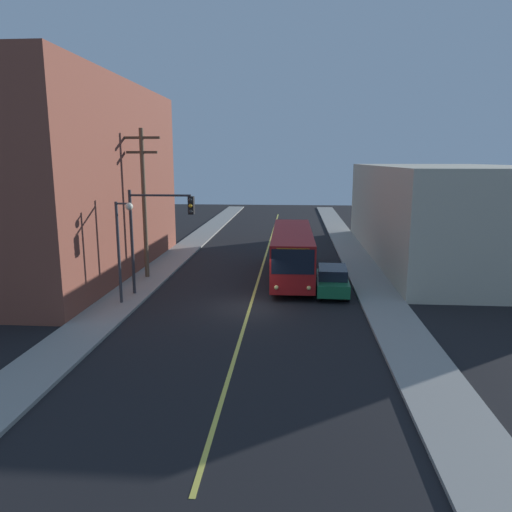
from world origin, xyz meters
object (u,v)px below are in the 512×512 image
(street_lamp_left, at_px, (122,238))
(traffic_signal_left_corner, at_px, (157,223))
(utility_pole_near, at_px, (144,197))
(city_bus, at_px, (292,251))
(parked_car_green, at_px, (332,280))

(street_lamp_left, bearing_deg, traffic_signal_left_corner, 53.14)
(utility_pole_near, distance_m, street_lamp_left, 6.22)
(city_bus, relative_size, utility_pole_near, 1.27)
(utility_pole_near, distance_m, traffic_signal_left_corner, 4.67)
(parked_car_green, distance_m, utility_pole_near, 13.17)
(city_bus, height_order, utility_pole_near, utility_pole_near)
(city_bus, relative_size, traffic_signal_left_corner, 2.03)
(parked_car_green, relative_size, utility_pole_near, 0.46)
(city_bus, xyz_separation_m, utility_pole_near, (-9.61, -1.09, 3.64))
(parked_car_green, bearing_deg, city_bus, 121.69)
(city_bus, height_order, parked_car_green, city_bus)
(traffic_signal_left_corner, height_order, street_lamp_left, traffic_signal_left_corner)
(parked_car_green, xyz_separation_m, traffic_signal_left_corner, (-10.01, -1.26, 3.46))
(city_bus, bearing_deg, utility_pole_near, -173.55)
(parked_car_green, height_order, street_lamp_left, street_lamp_left)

